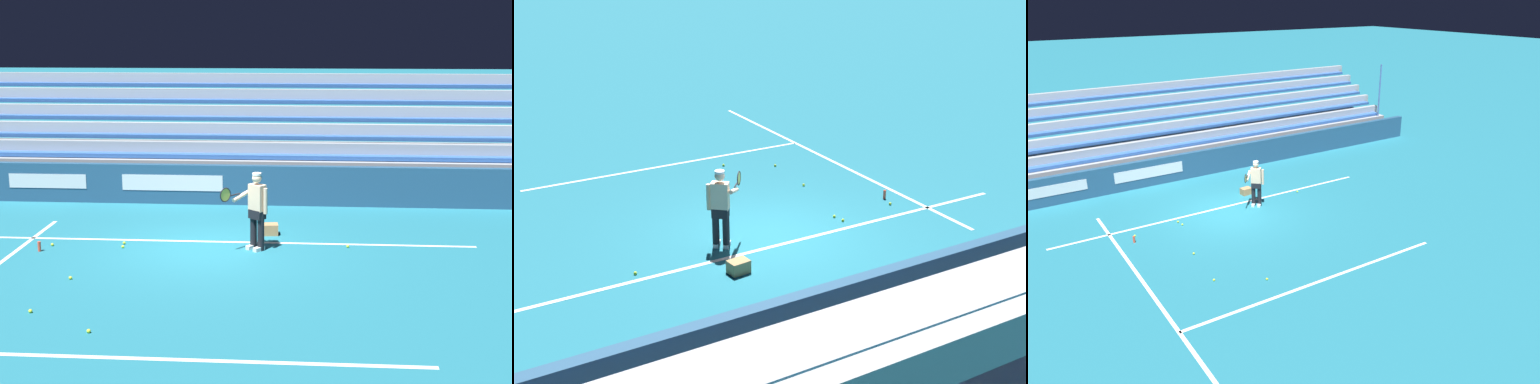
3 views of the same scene
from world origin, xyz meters
TOP-DOWN VIEW (x-y plane):
  - ground_plane at (0.00, 0.00)m, footprint 160.00×160.00m
  - court_baseline_white at (0.00, -0.50)m, footprint 12.00×0.10m
  - court_sideline_white at (4.11, 4.00)m, footprint 0.10×12.00m
  - court_service_line_white at (0.00, 5.50)m, footprint 8.22×0.10m
  - back_wall_sponsor_board at (0.01, -4.16)m, footprint 25.20×0.25m
  - bleacher_stand at (0.00, -6.79)m, footprint 23.94×4.00m
  - tennis_player at (-1.12, 0.03)m, footprint 0.99×0.78m
  - ball_box_cardboard at (-1.35, -1.18)m, footprint 0.43×0.34m
  - tennis_ball_far_right at (-3.14, -0.25)m, footprint 0.07×0.07m
  - tennis_ball_on_baseline at (1.23, 4.66)m, footprint 0.07×0.07m
  - tennis_ball_far_left at (2.47, 3.91)m, footprint 0.07×0.07m
  - tennis_ball_stray_back at (3.45, 0.09)m, footprint 0.07×0.07m
  - tennis_ball_near_player at (1.84, 0.13)m, footprint 0.07×0.07m
  - tennis_ball_midcourt at (1.88, -0.16)m, footprint 0.07×0.07m
  - tennis_ball_toward_net at (2.33, 2.22)m, footprint 0.07×0.07m
  - water_bottle at (3.59, 0.49)m, footprint 0.07×0.07m

SIDE VIEW (x-z plane):
  - ground_plane at x=0.00m, z-range 0.00..0.00m
  - court_baseline_white at x=0.00m, z-range 0.00..0.01m
  - court_sideline_white at x=4.11m, z-range 0.00..0.01m
  - court_service_line_white at x=0.00m, z-range 0.00..0.01m
  - tennis_ball_far_right at x=-3.14m, z-range 0.00..0.07m
  - tennis_ball_on_baseline at x=1.23m, z-range 0.00..0.07m
  - tennis_ball_far_left at x=2.47m, z-range 0.00..0.07m
  - tennis_ball_stray_back at x=3.45m, z-range 0.00..0.07m
  - tennis_ball_near_player at x=1.84m, z-range 0.00..0.07m
  - tennis_ball_midcourt at x=1.88m, z-range 0.00..0.07m
  - tennis_ball_toward_net at x=2.33m, z-range 0.00..0.07m
  - water_bottle at x=3.59m, z-range 0.00..0.22m
  - ball_box_cardboard at x=-1.35m, z-range 0.00..0.26m
  - back_wall_sponsor_board at x=0.01m, z-range 0.00..1.10m
  - bleacher_stand at x=0.00m, z-range -1.13..2.72m
  - tennis_player at x=-1.12m, z-range 0.04..1.75m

